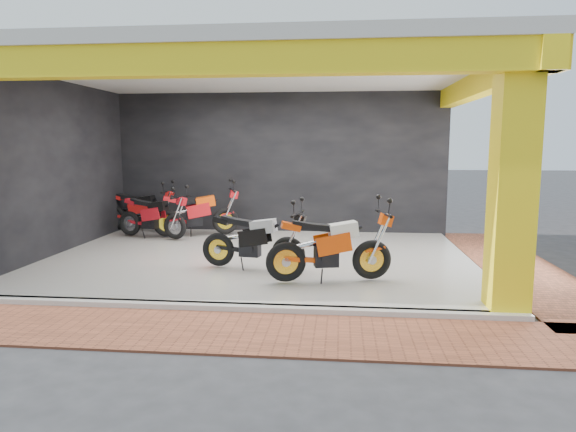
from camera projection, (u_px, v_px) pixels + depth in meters
The scene contains 16 objects.
ground at pixel (239, 290), 7.94m from camera, with size 80.00×80.00×0.00m, color #2D2D30.
showroom_floor at pixel (259, 259), 9.91m from camera, with size 8.00×6.00×0.10m, color white.
showroom_ceiling at pixel (258, 70), 9.42m from camera, with size 8.40×6.40×0.20m, color beige.
back_wall at pixel (278, 165), 12.73m from camera, with size 8.20×0.20×3.50m, color black.
left_wall at pixel (53, 170), 10.09m from camera, with size 0.20×6.20×3.50m, color black.
corner_column at pixel (513, 183), 6.58m from camera, with size 0.50×0.50×3.50m, color yellow.
header_beam_front at pixel (220, 60), 6.51m from camera, with size 8.40×0.30×0.40m, color yellow.
header_beam_right at pixel (481, 84), 9.05m from camera, with size 0.30×6.40×0.40m, color yellow.
floor_kerb at pixel (224, 308), 6.93m from camera, with size 8.00×0.20×0.10m, color white.
paver_front at pixel (209, 331), 6.17m from camera, with size 9.00×1.40×0.03m, color #974D31.
paver_right at pixel (517, 267), 9.42m from camera, with size 1.40×7.00×0.03m, color #974D31.
moto_hero at pixel (372, 241), 8.05m from camera, with size 2.10×0.78×1.29m, color #E84709, non-canonical shape.
moto_row_a at pixel (288, 237), 8.58m from camera, with size 1.97×0.73×1.20m, color black, non-canonical shape.
moto_row_b at pixel (175, 214), 11.49m from camera, with size 1.94×0.72×1.18m, color #B5131D, non-canonical shape.
moto_row_c at pixel (225, 208), 12.17m from camera, with size 2.10×0.78×1.28m, color red, non-canonical shape.
moto_row_d at pixel (162, 208), 12.57m from camera, with size 1.99×0.74×1.22m, color red, non-canonical shape.
Camera 1 is at (1.55, -7.59, 2.23)m, focal length 32.00 mm.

